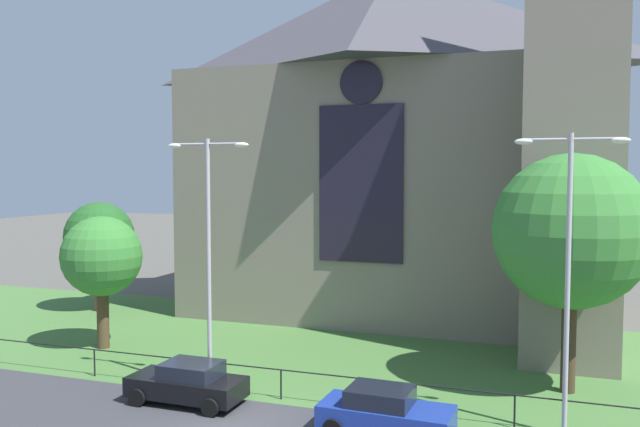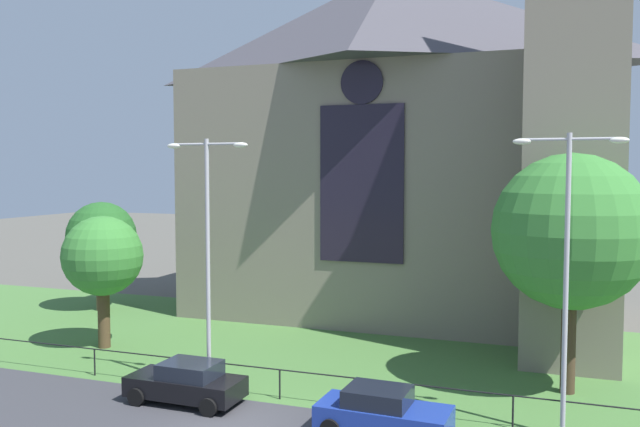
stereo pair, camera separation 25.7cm
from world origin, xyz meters
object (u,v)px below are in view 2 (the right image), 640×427
(tree_right_near, at_px, (571,232))
(streetlamp_far, at_px, (567,249))
(tree_left_far, at_px, (102,237))
(parked_car_black, at_px, (187,383))
(tree_left_near, at_px, (103,257))
(church_building, at_px, (401,138))
(streetlamp_near, at_px, (208,235))
(parked_car_blue, at_px, (382,412))

(tree_right_near, relative_size, streetlamp_far, 0.95)
(tree_left_far, bearing_deg, parked_car_black, -42.80)
(tree_left_near, height_order, tree_right_near, tree_right_near)
(church_building, xyz_separation_m, tree_left_near, (-11.44, -12.20, -5.94))
(parked_car_black, bearing_deg, streetlamp_near, -95.16)
(church_building, distance_m, tree_left_far, 18.70)
(parked_car_blue, bearing_deg, tree_right_near, 50.55)
(tree_left_near, distance_m, parked_car_blue, 16.47)
(church_building, relative_size, tree_right_near, 2.87)
(parked_car_black, bearing_deg, tree_right_near, -155.11)
(tree_right_near, distance_m, parked_car_black, 15.19)
(tree_left_far, height_order, streetlamp_far, streetlamp_far)
(tree_left_far, height_order, parked_car_black, tree_left_far)
(tree_left_far, height_order, streetlamp_near, streetlamp_near)
(tree_left_near, relative_size, streetlamp_near, 0.65)
(parked_car_blue, bearing_deg, streetlamp_near, 167.87)
(parked_car_blue, bearing_deg, church_building, 103.43)
(streetlamp_near, height_order, parked_car_blue, streetlamp_near)
(tree_left_near, bearing_deg, parked_car_black, -34.33)
(church_building, relative_size, streetlamp_near, 2.72)
(tree_left_near, height_order, parked_car_blue, tree_left_near)
(tree_left_near, height_order, parked_car_black, tree_left_near)
(church_building, relative_size, parked_car_black, 6.16)
(tree_left_near, bearing_deg, parked_car_blue, -20.62)
(streetlamp_far, distance_m, parked_car_blue, 7.71)
(tree_left_far, relative_size, streetlamp_near, 0.68)
(tree_left_far, relative_size, streetlamp_far, 0.68)
(parked_car_black, bearing_deg, streetlamp_far, -173.19)
(church_building, bearing_deg, parked_car_black, -102.27)
(streetlamp_near, relative_size, parked_car_black, 2.27)
(tree_left_far, bearing_deg, streetlamp_near, -39.07)
(tree_right_near, bearing_deg, tree_left_far, 166.33)
(tree_right_near, height_order, streetlamp_far, streetlamp_far)
(tree_left_far, xyz_separation_m, streetlamp_far, (25.95, -10.81, 1.57))
(parked_car_blue, bearing_deg, tree_left_near, 161.40)
(church_building, distance_m, streetlamp_far, 18.88)
(church_building, xyz_separation_m, streetlamp_far, (8.99, -16.03, -4.32))
(streetlamp_near, bearing_deg, tree_left_far, 140.93)
(streetlamp_far, distance_m, parked_car_black, 13.87)
(tree_right_near, bearing_deg, parked_car_blue, -131.47)
(church_building, bearing_deg, streetlamp_far, -60.73)
(tree_left_far, relative_size, tree_right_near, 0.72)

